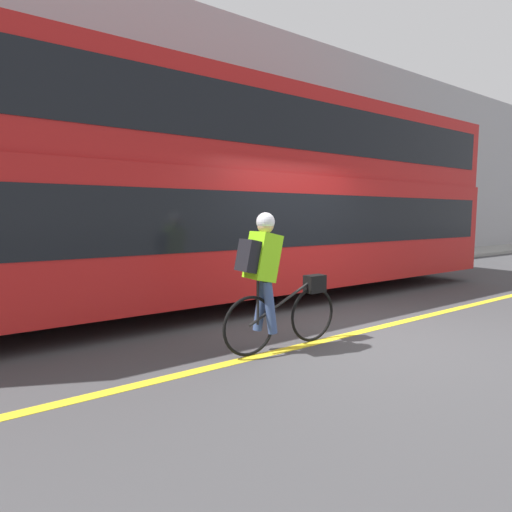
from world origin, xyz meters
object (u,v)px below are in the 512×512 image
at_px(bus, 246,189).
at_px(street_sign_post, 266,215).
at_px(trash_bin, 243,256).
at_px(cyclist_on_bike, 271,277).

relative_size(bus, street_sign_post, 4.29).
height_order(bus, trash_bin, bus).
bearing_deg(street_sign_post, trash_bin, 179.53).
relative_size(cyclist_on_bike, trash_bin, 1.88).
distance_m(bus, cyclist_on_bike, 3.16).
relative_size(trash_bin, street_sign_post, 0.33).
distance_m(trash_bin, street_sign_post, 1.28).
height_order(bus, cyclist_on_bike, bus).
height_order(cyclist_on_bike, street_sign_post, street_sign_post).
xyz_separation_m(bus, cyclist_on_bike, (-1.33, -2.61, -1.20)).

